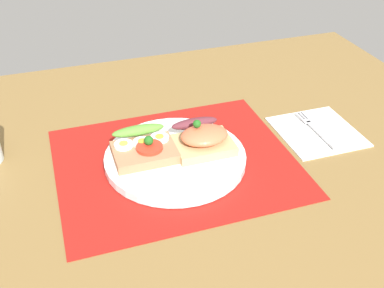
% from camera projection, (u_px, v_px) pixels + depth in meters
% --- Properties ---
extents(ground_plane, '(1.20, 0.90, 0.03)m').
position_uv_depth(ground_plane, '(176.00, 170.00, 0.81)').
color(ground_plane, brown).
extents(placemat, '(0.40, 0.34, 0.00)m').
position_uv_depth(placemat, '(175.00, 162.00, 0.80)').
color(placemat, maroon).
rests_on(placemat, ground_plane).
extents(plate, '(0.24, 0.24, 0.01)m').
position_uv_depth(plate, '(175.00, 158.00, 0.80)').
color(plate, white).
rests_on(plate, placemat).
extents(sandwich_egg_tomato, '(0.10, 0.09, 0.04)m').
position_uv_depth(sandwich_egg_tomato, '(144.00, 147.00, 0.79)').
color(sandwich_egg_tomato, '#A06C4A').
rests_on(sandwich_egg_tomato, plate).
extents(sandwich_salmon, '(0.10, 0.09, 0.05)m').
position_uv_depth(sandwich_salmon, '(202.00, 137.00, 0.80)').
color(sandwich_salmon, tan).
rests_on(sandwich_salmon, plate).
extents(napkin, '(0.14, 0.15, 0.01)m').
position_uv_depth(napkin, '(317.00, 131.00, 0.88)').
color(napkin, white).
rests_on(napkin, ground_plane).
extents(fork, '(0.02, 0.13, 0.00)m').
position_uv_depth(fork, '(315.00, 128.00, 0.88)').
color(fork, '#B7B7BC').
rests_on(fork, napkin).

